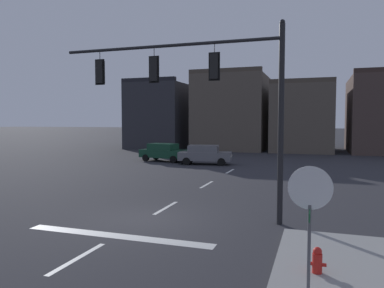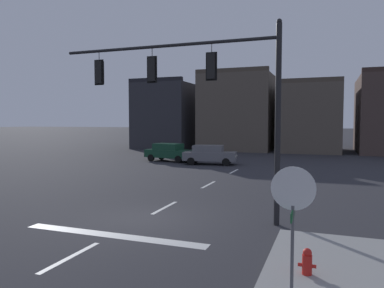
# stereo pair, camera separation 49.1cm
# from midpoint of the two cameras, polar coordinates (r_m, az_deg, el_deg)

# --- Properties ---
(ground_plane) EXTENTS (400.00, 400.00, 0.00)m
(ground_plane) POSITION_cam_midpoint_polar(r_m,az_deg,el_deg) (13.90, -8.34, -11.56)
(ground_plane) COLOR #2B2B30
(stop_bar_paint) EXTENTS (6.40, 0.50, 0.01)m
(stop_bar_paint) POSITION_cam_midpoint_polar(r_m,az_deg,el_deg) (12.22, -12.73, -13.71)
(stop_bar_paint) COLOR silver
(stop_bar_paint) RESTS_ON ground
(lane_centreline) EXTENTS (0.16, 26.40, 0.01)m
(lane_centreline) POSITION_cam_midpoint_polar(r_m,az_deg,el_deg) (15.65, -4.96, -9.81)
(lane_centreline) COLOR silver
(lane_centreline) RESTS_ON ground
(signal_mast_near_side) EXTENTS (8.67, 0.38, 7.07)m
(signal_mast_near_side) POSITION_cam_midpoint_polar(r_m,az_deg,el_deg) (13.67, 0.79, 9.06)
(signal_mast_near_side) COLOR black
(signal_mast_near_side) RESTS_ON ground
(stop_sign) EXTENTS (0.76, 0.64, 2.83)m
(stop_sign) POSITION_cam_midpoint_polar(r_m,az_deg,el_deg) (6.73, 15.78, -9.11)
(stop_sign) COLOR #56565B
(stop_sign) RESTS_ON ground
(car_lot_nearside) EXTENTS (4.63, 2.44, 1.61)m
(car_lot_nearside) POSITION_cam_midpoint_polar(r_m,az_deg,el_deg) (33.54, -4.79, -1.22)
(car_lot_nearside) COLOR #143D28
(car_lot_nearside) RESTS_ON ground
(car_lot_middle) EXTENTS (4.63, 2.44, 1.61)m
(car_lot_middle) POSITION_cam_midpoint_polar(r_m,az_deg,el_deg) (31.02, 1.52, -1.59)
(car_lot_middle) COLOR slate
(car_lot_middle) RESTS_ON ground
(fire_hydrant) EXTENTS (0.40, 0.30, 0.75)m
(fire_hydrant) POSITION_cam_midpoint_polar(r_m,az_deg,el_deg) (9.20, 17.30, -17.50)
(fire_hydrant) COLOR red
(fire_hydrant) RESTS_ON ground
(building_row) EXTENTS (37.25, 11.26, 9.87)m
(building_row) POSITION_cam_midpoint_polar(r_m,az_deg,el_deg) (47.63, 12.92, 4.33)
(building_row) COLOR #2D2D33
(building_row) RESTS_ON ground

